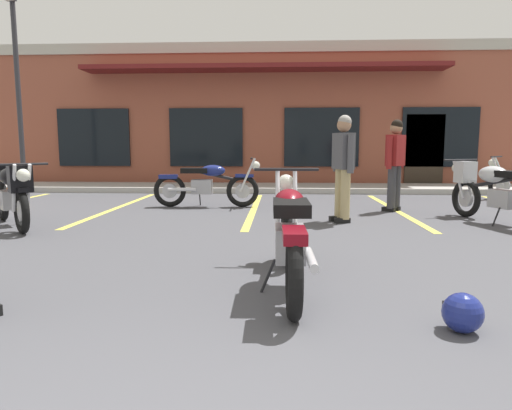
{
  "coord_description": "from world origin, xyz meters",
  "views": [
    {
      "loc": [
        0.5,
        -0.97,
        1.2
      ],
      "look_at": [
        0.23,
        3.99,
        0.55
      ],
      "focal_mm": 31.71,
      "sensor_mm": 36.0,
      "label": 1
    }
  ],
  "objects": [
    {
      "name": "motorcycle_foreground_classic",
      "position": [
        0.58,
        2.81,
        0.46
      ],
      "size": [
        0.66,
        2.11,
        0.98
      ],
      "color": "black",
      "rests_on": "ground_plane"
    },
    {
      "name": "traffic_cone",
      "position": [
        -4.81,
        7.58,
        0.26
      ],
      "size": [
        0.34,
        0.34,
        0.53
      ],
      "color": "orange",
      "rests_on": "ground_plane"
    },
    {
      "name": "brick_storefront_building",
      "position": [
        0.0,
        15.35,
        2.09
      ],
      "size": [
        16.95,
        6.7,
        4.17
      ],
      "color": "brown",
      "rests_on": "ground_plane"
    },
    {
      "name": "motorcycle_red_sportbike",
      "position": [
        -0.94,
        7.84,
        0.46
      ],
      "size": [
        2.11,
        0.66,
        0.98
      ],
      "color": "black",
      "rests_on": "ground_plane"
    },
    {
      "name": "person_by_back_row",
      "position": [
        2.59,
        7.44,
        0.95
      ],
      "size": [
        0.45,
        0.53,
        1.68
      ],
      "color": "black",
      "rests_on": "ground_plane"
    },
    {
      "name": "painted_stall_lines",
      "position": [
        -0.0,
        7.64,
        0.0
      ],
      "size": [
        10.81,
        4.8,
        0.01
      ],
      "color": "#DBCC4C",
      "rests_on": "ground_plane"
    },
    {
      "name": "helmet_on_pavement",
      "position": [
        1.68,
        1.91,
        0.13
      ],
      "size": [
        0.26,
        0.26,
        0.26
      ],
      "color": "navy",
      "rests_on": "ground_plane"
    },
    {
      "name": "motorcycle_green_cafe_racer",
      "position": [
        3.84,
        6.24,
        0.53
      ],
      "size": [
        1.0,
        2.04,
        0.98
      ],
      "color": "black",
      "rests_on": "ground_plane"
    },
    {
      "name": "sidewalk_kerb",
      "position": [
        0.0,
        11.24,
        0.07
      ],
      "size": [
        22.0,
        1.8,
        0.14
      ],
      "primitive_type": "cube",
      "color": "#A8A59E",
      "rests_on": "ground_plane"
    },
    {
      "name": "motorcycle_blue_standard",
      "position": [
        -3.43,
        5.4,
        0.53
      ],
      "size": [
        1.58,
        1.72,
        0.98
      ],
      "color": "black",
      "rests_on": "ground_plane"
    },
    {
      "name": "ground_plane",
      "position": [
        0.0,
        3.64,
        0.0
      ],
      "size": [
        80.0,
        80.0,
        0.0
      ],
      "primitive_type": "plane",
      "color": "#47474C"
    },
    {
      "name": "person_in_shorts_foreground",
      "position": [
        1.48,
        6.19,
        0.95
      ],
      "size": [
        0.36,
        0.6,
        1.68
      ],
      "color": "black",
      "rests_on": "ground_plane"
    },
    {
      "name": "parking_lot_lamp_post",
      "position": [
        -5.99,
        10.03,
        3.15
      ],
      "size": [
        0.24,
        0.76,
        4.84
      ],
      "color": "#2D2D33",
      "rests_on": "ground_plane"
    }
  ]
}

